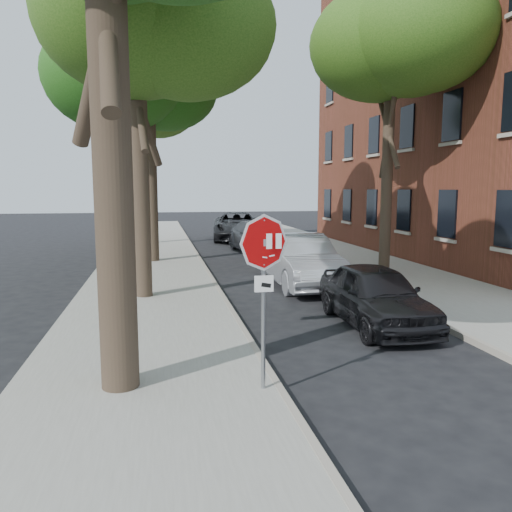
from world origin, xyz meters
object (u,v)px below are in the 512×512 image
Objects in this scene: stop_sign at (264,268)px; car_d at (237,226)px; car_b at (299,260)px; car_c at (258,237)px; car_a at (375,295)px; tree_right at (389,71)px; tree_mid_a at (135,14)px; tree_far at (145,111)px; tree_mid_b at (147,64)px.

stop_sign is 22.97m from car_d.
car_c is (0.39, 8.65, -0.08)m from car_b.
tree_right is at bearing 64.65° from car_a.
car_b is 14.52m from car_d.
tree_mid_a is 1.97× the size of car_b.
tree_far reaches higher than car_c.
car_b is at bearing 70.49° from stop_sign.
car_d reaches higher than car_a.
car_a is 0.68× the size of car_d.
car_b reaches higher than car_a.
tree_mid_a is at bearing -160.81° from tree_right.
tree_far is 14.02m from tree_right.
stop_sign is 0.28× the size of tree_far.
car_d is at bearing 16.82° from tree_far.
tree_mid_a reaches higher than car_a.
tree_mid_b is at bearing 88.37° from tree_mid_a.
tree_right is at bearing 19.19° from tree_mid_a.
car_d is (5.23, 1.58, -6.38)m from tree_far.
stop_sign reaches higher than car_d.
stop_sign is 0.28× the size of tree_right.
tree_mid_b is (0.20, 7.01, 0.39)m from tree_mid_a.
tree_mid_a is 7.02m from tree_mid_b.
stop_sign is at bearing -90.72° from car_d.
tree_mid_a is at bearing -89.60° from tree_far.
tree_right is at bearing -67.26° from car_d.
tree_far reaches higher than car_b.
tree_mid_a is at bearing -168.50° from car_b.
tree_mid_a is at bearing 105.07° from stop_sign.
car_a is at bearing -35.94° from tree_mid_a.
car_d reaches higher than car_b.
car_b is at bearing 95.78° from car_a.
tree_right is 1.87× the size of car_b.
tree_mid_a reaches higher than car_b.
tree_mid_b is 12.21m from car_d.
tree_right reaches higher than car_c.
car_c is at bearing -38.80° from tree_far.
car_d is (-3.47, 12.58, -6.38)m from tree_right.
tree_mid_b reaches higher than car_c.
stop_sign is 0.43× the size of car_d.
car_a is at bearing -65.04° from tree_mid_b.
car_c is (3.30, 16.86, -1.21)m from stop_sign.
car_a is 0.80× the size of car_c.
car_c is (5.22, 9.71, -6.86)m from tree_mid_a.
tree_mid_b reaches higher than car_b.
tree_far is 15.24m from car_b.
tree_mid_a reaches higher than stop_sign.
tree_mid_b reaches higher than car_a.
car_a is (5.02, -10.79, -7.30)m from tree_mid_b.
tree_right is at bearing 26.22° from car_b.
stop_sign is at bearing -83.05° from tree_mid_b.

